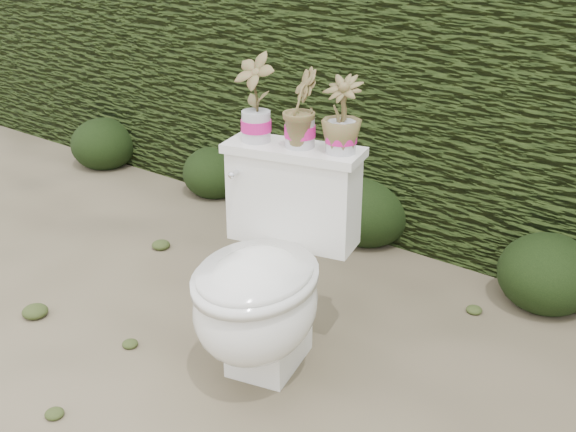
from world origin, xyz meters
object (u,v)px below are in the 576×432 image
Objects in this scene: toilet at (266,280)px; potted_plant_right at (342,117)px; potted_plant_left at (256,100)px; potted_plant_center at (300,111)px.

toilet is 3.10× the size of potted_plant_right.
toilet is at bearing -40.80° from potted_plant_left.
toilet is 0.64m from potted_plant_left.
potted_plant_center reaches higher than potted_plant_right.
potted_plant_left reaches higher than toilet.
potted_plant_center is 0.15m from potted_plant_right.
potted_plant_right is at bearing 17.76° from potted_plant_left.
potted_plant_left reaches higher than potted_plant_center.
potted_plant_left is (-0.20, 0.20, 0.57)m from toilet.
potted_plant_right reaches higher than toilet.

